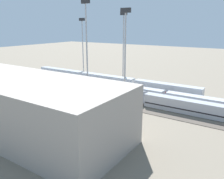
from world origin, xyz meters
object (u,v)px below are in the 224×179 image
light_mast_3 (87,40)px  maintenance_shed (21,104)px  train_on_track_2 (102,86)px  train_on_track_3 (106,92)px  light_mast_0 (83,41)px  light_mast_2 (123,40)px  train_on_track_1 (107,82)px  light_mast_1 (125,48)px

light_mast_3 → maintenance_shed: size_ratio=0.60×
train_on_track_2 → train_on_track_3: bearing=136.6°
train_on_track_2 → light_mast_0: (20.04, -13.51, 15.02)m
train_on_track_2 → light_mast_3: bearing=105.9°
maintenance_shed → light_mast_2: bearing=-87.2°
train_on_track_2 → light_mast_0: 28.45m
train_on_track_1 → light_mast_3: 24.62m
train_on_track_2 → light_mast_0: size_ratio=3.59×
train_on_track_3 → light_mast_3: 18.84m
train_on_track_2 → train_on_track_1: bearing=-75.2°
light_mast_2 → maintenance_shed: bearing=92.8°
light_mast_0 → light_mast_2: size_ratio=0.93×
train_on_track_1 → maintenance_shed: 41.90m
light_mast_0 → light_mast_3: 35.13m
light_mast_1 → light_mast_2: bearing=-58.5°
train_on_track_1 → train_on_track_3: bearing=123.4°
train_on_track_3 → train_on_track_2: bearing=-43.4°
light_mast_1 → light_mast_3: (13.48, -0.42, 1.55)m
light_mast_2 → light_mast_1: bearing=121.5°
train_on_track_1 → light_mast_2: bearing=-107.5°
light_mast_1 → maintenance_shed: bearing=60.3°
train_on_track_3 → light_mast_1: (-11.74, 7.87, 15.67)m
light_mast_1 → maintenance_shed: size_ratio=0.54×
light_mast_1 → light_mast_3: bearing=-1.8°
train_on_track_3 → maintenance_shed: size_ratio=2.23×
train_on_track_1 → train_on_track_2: bearing=104.8°
train_on_track_1 → light_mast_3: size_ratio=2.32×
light_mast_1 → maintenance_shed: 29.49m
light_mast_3 → train_on_track_2: bearing=-74.1°
train_on_track_3 → light_mast_3: size_ratio=3.73×
train_on_track_2 → light_mast_0: bearing=-34.0°
light_mast_2 → light_mast_3: bearing=95.3°
maintenance_shed → train_on_track_3: bearing=-93.1°
light_mast_2 → train_on_track_2: bearing=84.8°
train_on_track_3 → light_mast_0: light_mast_0 is taller
train_on_track_3 → maintenance_shed: 31.78m
light_mast_0 → light_mast_2: 21.26m
train_on_track_1 → maintenance_shed: (-4.88, 41.46, 3.62)m
train_on_track_2 → light_mast_1: bearing=142.9°
train_on_track_1 → light_mast_3: light_mast_3 is taller
train_on_track_2 → light_mast_1: 26.49m
train_on_track_1 → light_mast_2: 17.58m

